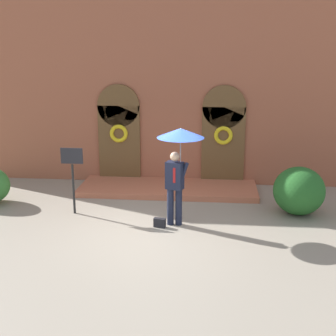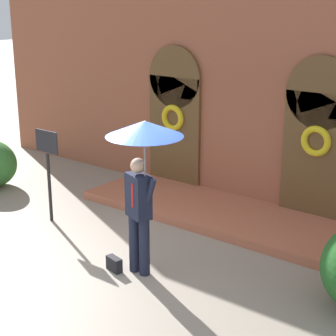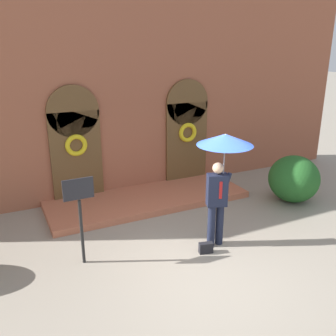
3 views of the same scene
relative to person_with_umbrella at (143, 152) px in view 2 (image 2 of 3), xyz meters
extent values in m
plane|color=gray|center=(-0.51, -0.44, -1.91)|extent=(80.00, 80.00, 0.00)
cube|color=#9E563D|center=(-0.51, 3.76, 0.89)|extent=(14.00, 0.50, 5.60)
cube|color=brown|center=(-2.11, 3.47, -0.71)|extent=(1.30, 0.08, 2.40)
cylinder|color=brown|center=(-2.11, 3.47, 0.49)|extent=(1.30, 0.08, 1.30)
cube|color=brown|center=(1.09, 3.47, -0.71)|extent=(1.30, 0.08, 2.40)
cylinder|color=brown|center=(1.09, 3.47, 0.49)|extent=(1.30, 0.08, 1.30)
torus|color=yellow|center=(-2.11, 3.40, -0.36)|extent=(0.56, 0.12, 0.56)
torus|color=yellow|center=(1.09, 3.40, -0.36)|extent=(0.56, 0.12, 0.56)
cube|color=#B56346|center=(-0.51, 2.61, -1.83)|extent=(5.20, 1.80, 0.16)
cylinder|color=#191E33|center=(-0.20, 0.00, -1.46)|extent=(0.16, 0.16, 0.90)
cylinder|color=#191E33|center=(0.00, 0.00, -1.46)|extent=(0.16, 0.16, 0.90)
cube|color=#191E33|center=(-0.10, 0.00, -0.68)|extent=(0.46, 0.36, 0.66)
cube|color=#A51919|center=(-0.10, -0.13, -0.64)|extent=(0.06, 0.03, 0.36)
sphere|color=tan|center=(-0.10, 0.00, -0.22)|extent=(0.22, 0.22, 0.22)
cylinder|color=#191E33|center=(0.12, 0.00, -0.58)|extent=(0.22, 0.09, 0.46)
cylinder|color=gray|center=(0.03, 0.00, -0.26)|extent=(0.02, 0.02, 0.98)
cone|color=#284CB7|center=(0.03, 0.00, 0.34)|extent=(1.10, 1.10, 0.22)
cone|color=white|center=(0.03, 0.00, 0.35)|extent=(0.61, 0.61, 0.20)
cube|color=black|center=(-0.44, -0.20, -1.80)|extent=(0.30, 0.18, 0.22)
cylinder|color=black|center=(-2.72, 0.52, -1.26)|extent=(0.06, 0.06, 1.30)
cube|color=#232328|center=(-2.72, 0.52, -0.39)|extent=(0.56, 0.03, 0.40)
camera|label=1|loc=(0.76, -10.53, 2.34)|focal=50.00mm
camera|label=2|loc=(4.98, -5.75, 2.10)|focal=60.00mm
camera|label=3|loc=(-3.98, -5.80, 2.13)|focal=40.00mm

